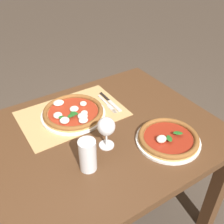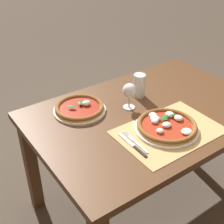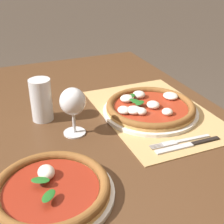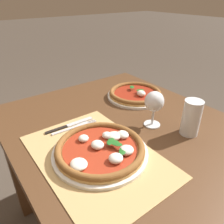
# 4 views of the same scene
# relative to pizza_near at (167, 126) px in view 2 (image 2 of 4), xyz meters

# --- Properties ---
(ground_plane) EXTENTS (24.00, 24.00, 0.00)m
(ground_plane) POSITION_rel_pizza_near_xyz_m (0.05, 0.18, -0.76)
(ground_plane) COLOR #473D33
(dining_table) EXTENTS (1.34, 0.90, 0.74)m
(dining_table) POSITION_rel_pizza_near_xyz_m (0.05, 0.18, -0.12)
(dining_table) COLOR #4C301C
(dining_table) RESTS_ON ground
(paper_placemat) EXTENTS (0.54, 0.36, 0.00)m
(paper_placemat) POSITION_rel_pizza_near_xyz_m (-0.00, -0.02, -0.02)
(paper_placemat) COLOR tan
(paper_placemat) RESTS_ON dining_table
(pizza_near) EXTENTS (0.34, 0.34, 0.05)m
(pizza_near) POSITION_rel_pizza_near_xyz_m (0.00, 0.00, 0.00)
(pizza_near) COLOR silver
(pizza_near) RESTS_ON paper_placemat
(pizza_far) EXTENTS (0.30, 0.30, 0.05)m
(pizza_far) POSITION_rel_pizza_near_xyz_m (-0.28, 0.42, -0.00)
(pizza_far) COLOR silver
(pizza_far) RESTS_ON dining_table
(wine_glass) EXTENTS (0.08, 0.08, 0.16)m
(wine_glass) POSITION_rel_pizza_near_xyz_m (-0.03, 0.28, 0.08)
(wine_glass) COLOR silver
(wine_glass) RESTS_ON dining_table
(pint_glass) EXTENTS (0.07, 0.07, 0.15)m
(pint_glass) POSITION_rel_pizza_near_xyz_m (0.10, 0.36, 0.05)
(pint_glass) COLOR silver
(pint_glass) RESTS_ON dining_table
(fork) EXTENTS (0.03, 0.20, 0.00)m
(fork) POSITION_rel_pizza_near_xyz_m (-0.20, 0.01, -0.02)
(fork) COLOR #B7B7BC
(fork) RESTS_ON paper_placemat
(knife) EXTENTS (0.02, 0.22, 0.01)m
(knife) POSITION_rel_pizza_near_xyz_m (-0.23, -0.00, -0.02)
(knife) COLOR black
(knife) RESTS_ON paper_placemat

